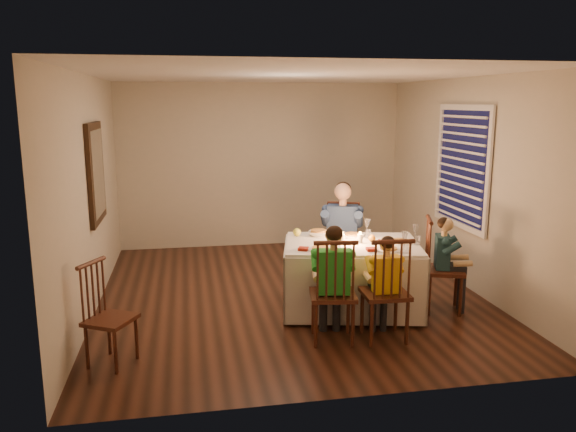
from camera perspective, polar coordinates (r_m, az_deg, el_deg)
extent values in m
plane|color=black|center=(6.92, 0.21, -7.91)|extent=(5.00, 5.00, 0.00)
cube|color=#B9B39E|center=(6.57, -19.47, 2.10)|extent=(0.02, 5.00, 2.60)
cube|color=#B9B39E|center=(7.35, 17.76, 3.14)|extent=(0.02, 5.00, 2.60)
cube|color=#B9B39E|center=(9.05, -2.71, 5.15)|extent=(4.50, 0.02, 2.60)
plane|color=white|center=(6.53, 0.22, 14.15)|extent=(5.00, 5.00, 0.00)
cube|color=silver|center=(6.23, 6.54, -2.91)|extent=(1.63, 1.31, 0.04)
cube|color=silver|center=(6.84, 6.10, -4.80)|extent=(1.46, 0.33, 0.72)
cube|color=silver|center=(5.84, 6.90, -7.70)|extent=(1.46, 0.33, 0.72)
cube|color=silver|center=(6.44, 13.02, -6.07)|extent=(0.24, 1.06, 0.72)
cube|color=silver|center=(6.31, -0.23, -6.12)|extent=(0.24, 1.06, 0.72)
cylinder|color=white|center=(6.52, 6.57, -1.99)|extent=(0.31, 0.31, 0.02)
cylinder|color=white|center=(5.89, 3.32, -3.41)|extent=(0.31, 0.31, 0.02)
cylinder|color=white|center=(5.95, 10.18, -3.41)|extent=(0.31, 0.31, 0.02)
cylinder|color=white|center=(6.32, 11.35, -2.59)|extent=(0.31, 0.31, 0.02)
cylinder|color=white|center=(6.21, 5.53, -2.28)|extent=(0.06, 0.06, 0.10)
cylinder|color=white|center=(6.22, 7.34, -2.28)|extent=(0.06, 0.06, 0.10)
sphere|color=#F1EF3F|center=(6.49, 0.91, -1.65)|extent=(0.09, 0.09, 0.09)
sphere|color=orange|center=(6.29, 8.53, -2.26)|extent=(0.08, 0.08, 0.08)
imported|color=white|center=(6.51, 3.10, -1.78)|extent=(0.30, 0.30, 0.06)
cube|color=black|center=(6.83, -18.95, 4.17)|extent=(0.05, 0.95, 1.15)
cube|color=white|center=(6.83, -18.72, 4.18)|extent=(0.01, 0.78, 0.98)
cube|color=#0D0E34|center=(7.40, 17.35, 4.79)|extent=(0.01, 1.20, 1.40)
cube|color=white|center=(7.40, 17.25, 4.79)|extent=(0.03, 1.34, 1.54)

